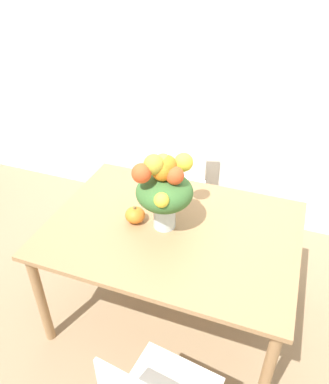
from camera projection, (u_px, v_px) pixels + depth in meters
The scene contains 6 objects.
ground_plane at pixel (171, 310), 2.68m from camera, with size 12.00×12.00×0.00m, color #8E7556.
wall_back at pixel (228, 70), 2.91m from camera, with size 8.00×0.06×2.70m.
dining_table at pixel (172, 238), 2.29m from camera, with size 1.49×1.08×0.77m.
flower_vase at pixel (164, 188), 2.11m from camera, with size 0.33×0.42×0.50m.
pumpkin at pixel (135, 215), 2.27m from camera, with size 0.12×0.12×0.11m.
dining_chair_near_window at pixel (179, 184), 3.16m from camera, with size 0.45×0.45×0.92m.
Camera 1 is at (0.56, -1.64, 2.22)m, focal length 35.00 mm.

